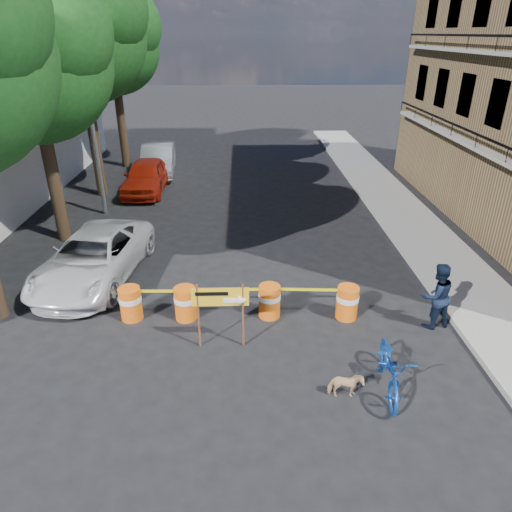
{
  "coord_description": "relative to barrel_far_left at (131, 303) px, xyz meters",
  "views": [
    {
      "loc": [
        -0.32,
        -8.36,
        6.76
      ],
      "look_at": [
        0.01,
        2.72,
        1.3
      ],
      "focal_mm": 32.0,
      "sensor_mm": 36.0,
      "label": 1
    }
  ],
  "objects": [
    {
      "name": "sedan_silver",
      "position": [
        -1.48,
        13.69,
        0.29
      ],
      "size": [
        2.02,
        4.72,
        1.51
      ],
      "primitive_type": "imported",
      "rotation": [
        0.0,
        0.0,
        0.09
      ],
      "color": "#AAADB1",
      "rests_on": "ground"
    },
    {
      "name": "barrel_mid_right",
      "position": [
        3.59,
        0.0,
        0.0
      ],
      "size": [
        0.58,
        0.58,
        0.9
      ],
      "color": "#E7570D",
      "rests_on": "ground"
    },
    {
      "name": "tree_mid_a",
      "position": [
        -3.48,
        5.24,
        5.53
      ],
      "size": [
        5.25,
        5.0,
        8.68
      ],
      "color": "#332316",
      "rests_on": "ground"
    },
    {
      "name": "suv_white",
      "position": [
        -1.54,
        2.19,
        0.24
      ],
      "size": [
        3.03,
        5.39,
        1.42
      ],
      "primitive_type": "imported",
      "rotation": [
        0.0,
        0.0,
        -0.13
      ],
      "color": "silver",
      "rests_on": "ground"
    },
    {
      "name": "tree_mid_b",
      "position": [
        -3.47,
        10.24,
        6.24
      ],
      "size": [
        5.67,
        5.4,
        9.62
      ],
      "color": "#332316",
      "rests_on": "ground"
    },
    {
      "name": "barrel_far_right",
      "position": [
        5.61,
        -0.12,
        0.0
      ],
      "size": [
        0.58,
        0.58,
        0.9
      ],
      "color": "#E7570D",
      "rests_on": "ground"
    },
    {
      "name": "tree_far",
      "position": [
        -3.48,
        15.24,
        5.74
      ],
      "size": [
        5.04,
        4.8,
        8.84
      ],
      "color": "#332316",
      "rests_on": "ground"
    },
    {
      "name": "detour_sign",
      "position": [
        2.55,
        -1.25,
        0.75
      ],
      "size": [
        1.31,
        0.24,
        1.69
      ],
      "rotation": [
        0.0,
        0.0,
        -0.0
      ],
      "color": "#592D19",
      "rests_on": "ground"
    },
    {
      "name": "barrel_far_left",
      "position": [
        0.0,
        0.0,
        0.0
      ],
      "size": [
        0.58,
        0.58,
        0.9
      ],
      "color": "#E7570D",
      "rests_on": "ground"
    },
    {
      "name": "barrel_mid_left",
      "position": [
        1.42,
        -0.04,
        0.0
      ],
      "size": [
        0.58,
        0.58,
        0.9
      ],
      "color": "#E7570D",
      "rests_on": "ground"
    },
    {
      "name": "pedestrian",
      "position": [
        7.71,
        -0.56,
        0.41
      ],
      "size": [
        0.99,
        0.85,
        1.75
      ],
      "primitive_type": "imported",
      "rotation": [
        0.0,
        0.0,
        3.38
      ],
      "color": "black",
      "rests_on": "ground"
    },
    {
      "name": "streetlamp",
      "position": [
        -2.67,
        7.74,
        3.9
      ],
      "size": [
        1.25,
        0.18,
        8.0
      ],
      "color": "gray",
      "rests_on": "ground"
    },
    {
      "name": "sidewalk_east",
      "position": [
        9.46,
        4.24,
        -0.4
      ],
      "size": [
        2.4,
        40.0,
        0.15
      ],
      "primitive_type": "cube",
      "color": "gray",
      "rests_on": "ground"
    },
    {
      "name": "ground",
      "position": [
        3.26,
        -1.76,
        -0.47
      ],
      "size": [
        120.0,
        120.0,
        0.0
      ],
      "primitive_type": "plane",
      "color": "black",
      "rests_on": "ground"
    },
    {
      "name": "sedan_red",
      "position": [
        -1.54,
        10.64,
        0.27
      ],
      "size": [
        1.89,
        4.42,
        1.49
      ],
      "primitive_type": "imported",
      "rotation": [
        0.0,
        0.0,
        -0.03
      ],
      "color": "#AA200E",
      "rests_on": "ground"
    },
    {
      "name": "dog",
      "position": [
        4.97,
        -3.03,
        -0.18
      ],
      "size": [
        0.7,
        0.32,
        0.59
      ],
      "primitive_type": "imported",
      "rotation": [
        0.0,
        0.0,
        1.58
      ],
      "color": "#DEAF7F",
      "rests_on": "ground"
    },
    {
      "name": "bicycle",
      "position": [
        5.93,
        -2.79,
        0.57
      ],
      "size": [
        0.87,
        1.18,
        2.08
      ],
      "primitive_type": "imported",
      "rotation": [
        0.0,
        0.0,
        -0.14
      ],
      "color": "#164DB6",
      "rests_on": "ground"
    }
  ]
}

